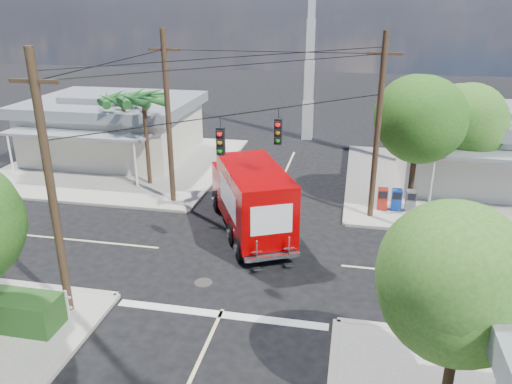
# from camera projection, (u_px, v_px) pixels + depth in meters

# --- Properties ---
(ground) EXTENTS (120.00, 120.00, 0.00)m
(ground) POSITION_uv_depth(u_px,v_px,m) (247.00, 256.00, 21.28)
(ground) COLOR black
(ground) RESTS_ON ground
(sidewalk_ne) EXTENTS (14.12, 14.12, 0.14)m
(sidewalk_ne) POSITION_uv_depth(u_px,v_px,m) (468.00, 186.00, 29.21)
(sidewalk_ne) COLOR gray
(sidewalk_ne) RESTS_ON ground
(sidewalk_nw) EXTENTS (14.12, 14.12, 0.14)m
(sidewalk_nw) POSITION_uv_depth(u_px,v_px,m) (122.00, 164.00, 33.22)
(sidewalk_nw) COLOR gray
(sidewalk_nw) RESTS_ON ground
(road_markings) EXTENTS (32.00, 32.00, 0.01)m
(road_markings) POSITION_uv_depth(u_px,v_px,m) (239.00, 274.00, 19.93)
(road_markings) COLOR beige
(road_markings) RESTS_ON ground
(building_ne) EXTENTS (11.80, 10.20, 4.50)m
(building_ne) POSITION_uv_depth(u_px,v_px,m) (499.00, 145.00, 29.10)
(building_ne) COLOR silver
(building_ne) RESTS_ON sidewalk_ne
(building_nw) EXTENTS (10.80, 10.20, 4.30)m
(building_nw) POSITION_uv_depth(u_px,v_px,m) (114.00, 126.00, 34.10)
(building_nw) COLOR beige
(building_nw) RESTS_ON sidewalk_nw
(radio_tower) EXTENTS (0.80, 0.80, 17.00)m
(radio_tower) POSITION_uv_depth(u_px,v_px,m) (310.00, 66.00, 37.48)
(radio_tower) COLOR silver
(radio_tower) RESTS_ON ground
(tree_ne_front) EXTENTS (4.21, 4.14, 6.66)m
(tree_ne_front) POSITION_uv_depth(u_px,v_px,m) (419.00, 120.00, 24.43)
(tree_ne_front) COLOR #422D1C
(tree_ne_front) RESTS_ON sidewalk_ne
(tree_ne_back) EXTENTS (3.77, 3.66, 5.82)m
(tree_ne_back) POSITION_uv_depth(u_px,v_px,m) (465.00, 123.00, 26.18)
(tree_ne_back) COLOR #422D1C
(tree_ne_back) RESTS_ON sidewalk_ne
(tree_se) EXTENTS (3.67, 3.54, 5.62)m
(tree_se) POSITION_uv_depth(u_px,v_px,m) (467.00, 277.00, 11.92)
(tree_se) COLOR #422D1C
(tree_se) RESTS_ON sidewalk_se
(palm_nw_front) EXTENTS (3.01, 3.08, 5.59)m
(palm_nw_front) POSITION_uv_depth(u_px,v_px,m) (143.00, 100.00, 27.72)
(palm_nw_front) COLOR #422D1C
(palm_nw_front) RESTS_ON sidewalk_nw
(palm_nw_back) EXTENTS (3.01, 3.08, 5.19)m
(palm_nw_back) POSITION_uv_depth(u_px,v_px,m) (123.00, 101.00, 29.60)
(palm_nw_back) COLOR #422D1C
(palm_nw_back) RESTS_ON sidewalk_nw
(utility_poles) EXTENTS (12.00, 10.68, 9.00)m
(utility_poles) POSITION_uv_depth(u_px,v_px,m) (218.00, 139.00, 21.37)
(utility_poles) COLOR #473321
(utility_poles) RESTS_ON ground
(vending_boxes) EXTENTS (1.90, 0.50, 1.10)m
(vending_boxes) POSITION_uv_depth(u_px,v_px,m) (396.00, 200.00, 25.51)
(vending_boxes) COLOR #AC2116
(vending_boxes) RESTS_ON sidewalk_ne
(delivery_truck) EXTENTS (5.38, 7.96, 3.35)m
(delivery_truck) POSITION_uv_depth(u_px,v_px,m) (251.00, 198.00, 23.02)
(delivery_truck) COLOR black
(delivery_truck) RESTS_ON ground
(parked_car) EXTENTS (5.76, 4.05, 1.46)m
(parked_car) POSITION_uv_depth(u_px,v_px,m) (505.00, 237.00, 21.36)
(parked_car) COLOR silver
(parked_car) RESTS_ON ground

